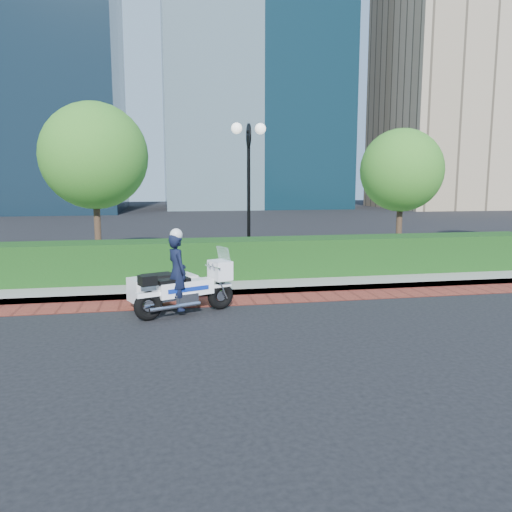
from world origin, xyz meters
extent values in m
plane|color=black|center=(0.00, 0.00, 0.00)|extent=(120.00, 120.00, 0.00)
cube|color=maroon|center=(0.00, 1.50, 0.01)|extent=(60.00, 1.00, 0.01)
cube|color=gray|center=(0.00, 6.00, 0.07)|extent=(60.00, 8.00, 0.15)
cube|color=black|center=(0.00, 3.60, 0.65)|extent=(18.00, 1.20, 1.00)
cylinder|color=black|center=(1.00, 5.20, 0.30)|extent=(0.30, 0.30, 0.30)
cylinder|color=black|center=(1.00, 5.20, 2.15)|extent=(0.10, 0.10, 3.70)
cylinder|color=black|center=(1.00, 5.20, 4.00)|extent=(0.04, 0.70, 0.70)
sphere|color=white|center=(0.65, 5.20, 4.20)|extent=(0.32, 0.32, 0.32)
sphere|color=white|center=(1.35, 5.20, 4.20)|extent=(0.32, 0.32, 0.32)
cylinder|color=#332319|center=(-3.50, 6.50, 1.23)|extent=(0.20, 0.20, 2.17)
sphere|color=#22731C|center=(-3.50, 6.50, 3.44)|extent=(3.20, 3.20, 3.20)
cylinder|color=#332319|center=(6.50, 6.50, 1.11)|extent=(0.20, 0.20, 1.92)
sphere|color=#22731C|center=(6.50, 6.50, 3.05)|extent=(2.80, 2.80, 2.80)
cube|color=gray|center=(28.00, 38.00, 14.00)|extent=(14.00, 12.00, 28.00)
torus|color=black|center=(-1.86, 0.18, 0.29)|extent=(0.61, 0.39, 0.58)
torus|color=black|center=(-0.39, 0.79, 0.29)|extent=(0.61, 0.39, 0.58)
cube|color=white|center=(-1.12, 0.48, 0.55)|extent=(1.17, 0.70, 0.30)
cube|color=silver|center=(-1.17, 0.47, 0.34)|extent=(0.59, 0.51, 0.25)
cube|color=white|center=(-0.39, 0.79, 0.84)|extent=(0.51, 0.59, 0.40)
cube|color=silver|center=(-0.31, 0.82, 1.15)|extent=(0.27, 0.45, 0.35)
cube|color=black|center=(-1.37, 0.38, 0.73)|extent=(0.72, 0.50, 0.09)
cube|color=black|center=(-1.86, 0.18, 0.80)|extent=(0.39, 0.38, 0.19)
cube|color=white|center=(-1.58, 1.11, 0.44)|extent=(1.51, 1.10, 0.49)
cube|color=black|center=(-1.66, 1.08, 0.71)|extent=(0.74, 0.65, 0.07)
torus|color=black|center=(-1.82, 1.47, 0.22)|extent=(0.46, 0.30, 0.44)
imported|color=black|center=(-1.29, 0.41, 0.90)|extent=(0.55, 0.65, 1.53)
sphere|color=white|center=(-1.29, 0.41, 1.64)|extent=(0.25, 0.25, 0.25)
camera|label=1|loc=(-1.57, -9.44, 2.67)|focal=35.00mm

